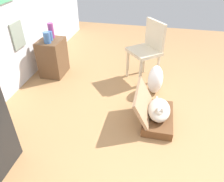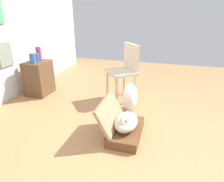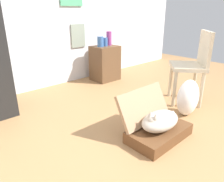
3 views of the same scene
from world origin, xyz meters
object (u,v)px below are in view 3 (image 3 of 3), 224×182
Objects in this scene: cat at (160,121)px; side_table at (105,63)px; suitcase_base at (159,133)px; chair at (193,64)px; vase_short at (109,38)px; vase_round at (105,42)px; plastic_bag_white at (188,98)px; vase_tall at (100,42)px.

side_table reaches higher than cat.
cat reaches higher than suitcase_base.
cat is 1.14m from chair.
vase_short is 1.67× the size of vase_round.
cat is at bearing -118.56° from vase_short.
chair is at bearing 14.11° from suitcase_base.
suitcase_base is 2.02m from side_table.
side_table is at bearing 64.16° from suitcase_base.
cat is 0.68m from plastic_bag_white.
vase_short is at bearing 14.43° from vase_round.
side_table is (0.20, 1.72, 0.08)m from plastic_bag_white.
side_table reaches higher than plastic_bag_white.
vase_round reaches higher than suitcase_base.
suitcase_base is 2.69× the size of vase_short.
cat is at bearing -116.00° from side_table.
vase_round is (0.88, 1.79, 0.48)m from cat.
vase_round is 0.15× the size of chair.
vase_round is at bearing 83.20° from plastic_bag_white.
plastic_bag_white reaches higher than suitcase_base.
vase_tall is at bearing -120.20° from chair.
vase_round reaches higher than plastic_bag_white.
cat is 1.19× the size of plastic_bag_white.
chair is at bearing -87.67° from vase_short.
side_table is at bearing 83.25° from plastic_bag_white.
plastic_bag_white reaches higher than cat.
vase_round is at bearing 64.00° from suitcase_base.
vase_tall reaches higher than plastic_bag_white.
plastic_bag_white is at bearing -96.80° from vase_round.
vase_tall reaches higher than side_table.
suitcase_base is at bearing -3.73° from cat.
chair is (0.28, -1.52, -0.15)m from vase_tall.
chair is (0.38, 0.18, 0.32)m from plastic_bag_white.
side_table is 2.54× the size of vase_short.
vase_short reaches higher than plastic_bag_white.
suitcase_base is 1.47× the size of plastic_bag_white.
vase_short reaches higher than vase_round.
chair is (0.17, -1.53, -0.14)m from vase_round.
vase_tall is 1.20× the size of vase_round.
vase_tall is (0.77, 1.79, 0.49)m from cat.
suitcase_base is 1.06× the size of side_table.
plastic_bag_white is 3.05× the size of vase_round.
vase_short is at bearing 61.59° from suitcase_base.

